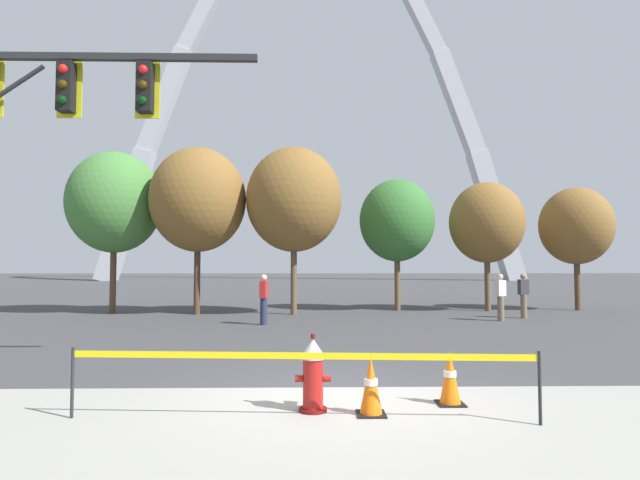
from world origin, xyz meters
The scene contains 16 objects.
ground_plane centered at (0.00, 0.00, 0.00)m, with size 240.00×240.00×0.00m, color #3D3D3F.
fire_hydrant centered at (-0.31, -0.95, 0.47)m, with size 0.46×0.48×0.99m.
caution_tape_barrier centered at (-0.46, -1.38, 0.61)m, with size 5.63×0.44×0.86m.
traffic_cone_by_hydrant centered at (0.41, -1.12, 0.36)m, with size 0.36×0.36×0.73m.
traffic_cone_mid_sidewalk centered at (1.54, -0.67, 0.36)m, with size 0.36×0.36×0.73m.
traffic_signal_gantry centered at (-5.75, 1.47, 4.27)m, with size 6.42×0.44×6.00m.
monument_arch centered at (0.00, 57.26, 22.12)m, with size 54.26×2.31×50.25m.
tree_far_left centered at (-8.11, 12.79, 4.38)m, with size 3.66×3.66×6.41m.
tree_left_mid centered at (-4.68, 12.22, 4.42)m, with size 3.69×3.69×6.46m.
tree_center_left centered at (-0.95, 12.12, 4.42)m, with size 3.69×3.69×6.46m.
tree_center_right centered at (3.34, 13.78, 3.77)m, with size 3.15×3.15×5.51m.
tree_right_mid centered at (7.03, 13.47, 3.66)m, with size 3.06×3.06×5.35m.
tree_far_right centered at (10.93, 13.72, 3.55)m, with size 2.96×2.96×5.19m.
pedestrian_walking_left centered at (-1.80, 8.69, 0.82)m, with size 0.26×0.37×1.59m.
pedestrian_standing_center centered at (7.28, 10.53, 0.82)m, with size 0.38×0.27×1.59m.
pedestrian_walking_right centered at (6.13, 9.66, 0.82)m, with size 0.39×0.33×1.59m.
Camera 1 is at (-0.36, -7.56, 1.86)m, focal length 28.66 mm.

